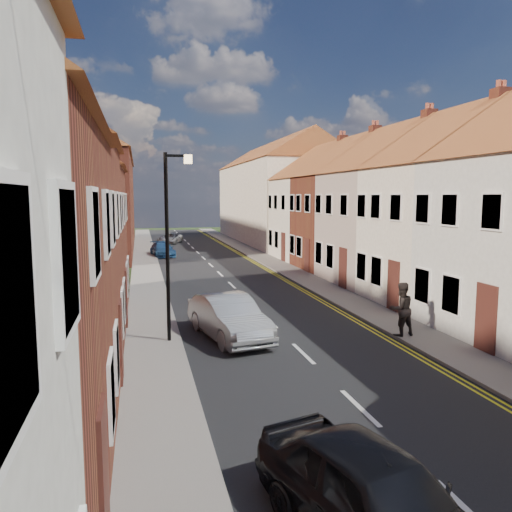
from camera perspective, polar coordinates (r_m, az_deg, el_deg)
road at (r=26.82m, az=-2.78°, el=-3.36°), size 7.00×90.00×0.02m
pavement_left at (r=26.39m, az=-12.24°, el=-3.57°), size 1.80×90.00×0.12m
pavement_right at (r=27.92m, az=6.14°, el=-2.88°), size 1.80×90.00×0.12m
cottage_r_cream_mid at (r=24.00m, az=22.76°, el=5.65°), size 8.30×5.20×9.00m
cottage_r_pink at (r=28.55m, az=16.38°, el=6.00°), size 8.30×6.00×9.00m
cottage_r_white_far at (r=33.36m, az=11.79°, el=6.23°), size 8.30×5.20×9.00m
cottage_r_cream_far at (r=38.32m, az=8.37°, el=6.36°), size 8.30×6.00×9.00m
cottage_l_pink at (r=20.33m, az=-26.24°, el=5.04°), size 8.30×6.30×8.80m
block_right_far at (r=52.86m, az=2.25°, el=7.43°), size 8.30×24.20×10.50m
block_left_far at (r=46.19m, az=-18.99°, el=7.15°), size 8.30×24.20×10.50m
lamppost at (r=16.04m, az=-9.82°, el=2.36°), size 0.88×0.15×6.00m
car_near at (r=7.62m, az=13.57°, el=-25.44°), size 2.81×4.54×1.44m
car_mid at (r=16.88m, az=-3.15°, el=-7.00°), size 2.41×4.63×1.45m
car_far at (r=40.20m, az=-10.63°, el=0.74°), size 2.06×4.01×1.11m
car_distant at (r=50.89m, az=-9.78°, el=2.01°), size 2.97×4.30×1.09m
pedestrian_right at (r=17.42m, az=16.26°, el=-5.84°), size 0.94×0.76×1.80m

